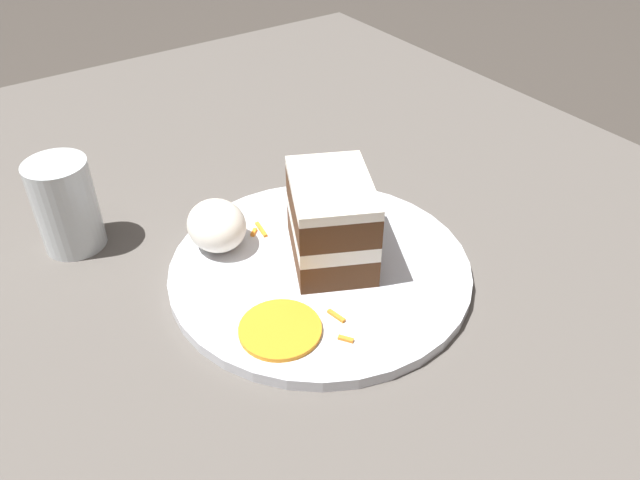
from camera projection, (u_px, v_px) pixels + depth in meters
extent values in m
plane|color=#38332D|center=(334.00, 278.00, 0.67)|extent=(6.00, 6.00, 0.00)
cube|color=#56514C|center=(335.00, 264.00, 0.66)|extent=(1.27, 0.93, 0.04)
cylinder|color=silver|center=(320.00, 269.00, 0.62)|extent=(0.30, 0.30, 0.01)
cube|color=#4C2D19|center=(331.00, 243.00, 0.62)|extent=(0.13, 0.11, 0.03)
cube|color=white|center=(331.00, 224.00, 0.60)|extent=(0.13, 0.11, 0.02)
cube|color=#4C2D19|center=(331.00, 205.00, 0.59)|extent=(0.13, 0.11, 0.03)
cube|color=white|center=(332.00, 187.00, 0.58)|extent=(0.13, 0.11, 0.01)
ellipsoid|color=white|center=(217.00, 225.00, 0.62)|extent=(0.06, 0.06, 0.05)
cylinder|color=orange|center=(280.00, 329.00, 0.54)|extent=(0.07, 0.07, 0.00)
cube|color=orange|center=(254.00, 232.00, 0.65)|extent=(0.01, 0.01, 0.00)
cube|color=orange|center=(326.00, 213.00, 0.68)|extent=(0.01, 0.01, 0.00)
cube|color=orange|center=(336.00, 316.00, 0.56)|extent=(0.02, 0.01, 0.00)
cube|color=orange|center=(261.00, 229.00, 0.66)|extent=(0.03, 0.01, 0.00)
cube|color=orange|center=(370.00, 215.00, 0.68)|extent=(0.03, 0.01, 0.00)
cube|color=orange|center=(346.00, 339.00, 0.53)|extent=(0.01, 0.01, 0.00)
cube|color=orange|center=(371.00, 219.00, 0.67)|extent=(0.02, 0.02, 0.00)
cylinder|color=silver|center=(66.00, 205.00, 0.63)|extent=(0.06, 0.06, 0.10)
cylinder|color=silver|center=(73.00, 231.00, 0.65)|extent=(0.05, 0.05, 0.03)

